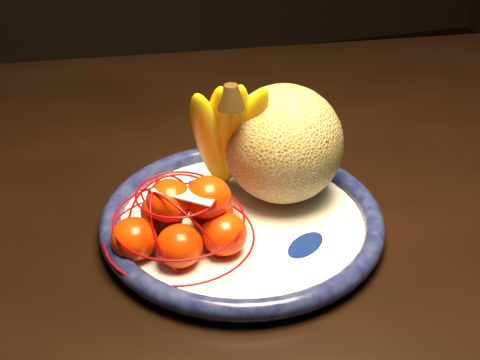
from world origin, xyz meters
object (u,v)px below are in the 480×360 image
object	(u,v)px
dining_table	(247,206)
mandarin_bag	(183,221)
cantaloupe	(283,144)
banana_bunch	(226,133)
fruit_bowl	(242,221)

from	to	relation	value
dining_table	mandarin_bag	world-z (taller)	mandarin_bag
cantaloupe	mandarin_bag	distance (m)	0.17
banana_bunch	dining_table	bearing A→B (deg)	64.74
dining_table	fruit_bowl	xyz separation A→B (m)	(-0.05, -0.16, 0.09)
dining_table	mandarin_bag	distance (m)	0.27
fruit_bowl	cantaloupe	world-z (taller)	cantaloupe
mandarin_bag	fruit_bowl	bearing A→B (deg)	18.52
fruit_bowl	mandarin_bag	size ratio (longest dim) A/B	1.56
dining_table	cantaloupe	distance (m)	0.21
fruit_bowl	mandarin_bag	world-z (taller)	mandarin_bag
banana_bunch	mandarin_bag	xyz separation A→B (m)	(-0.08, -0.09, -0.06)
dining_table	banana_bunch	distance (m)	0.23
fruit_bowl	cantaloupe	size ratio (longest dim) A/B	2.32
mandarin_bag	banana_bunch	bearing A→B (deg)	48.21
dining_table	fruit_bowl	bearing A→B (deg)	-102.39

